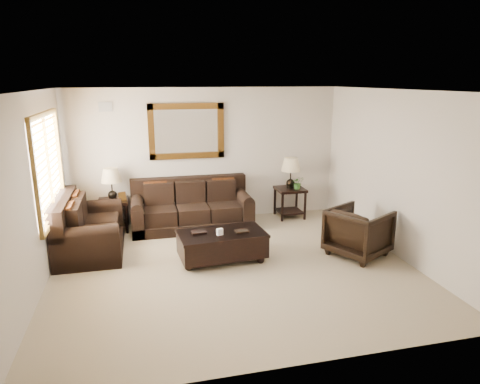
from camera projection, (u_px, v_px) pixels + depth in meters
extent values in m
cube|color=gray|center=(233.00, 266.00, 6.72)|extent=(5.50, 5.00, 0.01)
cube|color=white|center=(232.00, 90.00, 6.03)|extent=(5.50, 5.00, 0.01)
cube|color=beige|center=(206.00, 155.00, 8.73)|extent=(5.50, 0.01, 2.70)
cube|color=beige|center=(290.00, 244.00, 4.03)|extent=(5.50, 0.01, 2.70)
cube|color=beige|center=(34.00, 194.00, 5.76)|extent=(0.01, 5.00, 2.70)
cube|color=beige|center=(397.00, 174.00, 7.00)|extent=(0.01, 5.00, 2.70)
cube|color=white|center=(46.00, 167.00, 6.56)|extent=(0.01, 1.80, 1.50)
cube|color=brown|center=(43.00, 115.00, 6.36)|extent=(0.06, 1.96, 0.08)
cube|color=brown|center=(55.00, 216.00, 6.77)|extent=(0.06, 1.96, 0.08)
cube|color=brown|center=(35.00, 180.00, 5.68)|extent=(0.06, 0.08, 1.50)
cube|color=brown|center=(59.00, 156.00, 7.45)|extent=(0.06, 0.08, 1.50)
cube|color=brown|center=(49.00, 167.00, 6.57)|extent=(0.05, 0.05, 1.50)
cube|color=#4D330F|center=(187.00, 131.00, 8.48)|extent=(1.50, 0.06, 1.10)
cube|color=white|center=(187.00, 131.00, 8.50)|extent=(1.26, 0.01, 0.86)
cube|color=#999999|center=(105.00, 107.00, 8.03)|extent=(0.25, 0.02, 0.18)
cube|color=black|center=(192.00, 223.00, 8.47)|extent=(2.32, 1.00, 0.19)
cube|color=black|center=(189.00, 188.00, 8.68)|extent=(2.32, 0.23, 0.47)
cube|color=black|center=(160.00, 214.00, 8.25)|extent=(0.59, 0.82, 0.28)
cube|color=black|center=(192.00, 212.00, 8.39)|extent=(0.59, 0.82, 0.28)
cube|color=black|center=(223.00, 210.00, 8.53)|extent=(0.59, 0.82, 0.28)
cube|color=black|center=(138.00, 218.00, 8.19)|extent=(0.23, 1.00, 0.56)
cylinder|color=black|center=(137.00, 204.00, 8.12)|extent=(0.23, 0.98, 0.23)
cube|color=black|center=(243.00, 210.00, 8.66)|extent=(0.23, 1.00, 0.56)
cylinder|color=black|center=(243.00, 197.00, 8.59)|extent=(0.23, 0.98, 0.23)
cube|color=#58270B|center=(156.00, 193.00, 8.34)|extent=(0.44, 0.19, 0.45)
cube|color=#58270B|center=(223.00, 189.00, 8.65)|extent=(0.44, 0.19, 0.45)
cube|color=black|center=(92.00, 245.00, 7.32)|extent=(1.03, 1.74, 0.20)
cube|color=black|center=(64.00, 212.00, 7.07)|extent=(0.24, 1.74, 0.49)
cube|color=black|center=(90.00, 238.00, 6.96)|extent=(0.84, 0.60, 0.29)
cube|color=black|center=(94.00, 226.00, 7.56)|extent=(0.84, 0.60, 0.29)
cube|color=black|center=(86.00, 252.00, 6.57)|extent=(1.03, 0.24, 0.57)
cylinder|color=black|center=(85.00, 234.00, 6.49)|extent=(1.01, 0.24, 0.24)
cube|color=black|center=(95.00, 221.00, 7.97)|extent=(1.03, 0.24, 0.57)
cylinder|color=black|center=(94.00, 206.00, 7.90)|extent=(1.01, 0.24, 0.24)
cube|color=#58270B|center=(73.00, 218.00, 6.77)|extent=(0.20, 0.46, 0.47)
cube|color=#58270B|center=(79.00, 205.00, 7.46)|extent=(0.20, 0.46, 0.47)
cube|color=black|center=(113.00, 201.00, 8.20)|extent=(0.56, 0.56, 0.05)
cube|color=black|center=(115.00, 224.00, 8.32)|extent=(0.47, 0.47, 0.03)
cylinder|color=black|center=(100.00, 221.00, 8.00)|extent=(0.05, 0.05, 0.56)
cylinder|color=black|center=(127.00, 219.00, 8.11)|extent=(0.05, 0.05, 0.56)
cylinder|color=black|center=(102.00, 214.00, 8.45)|extent=(0.05, 0.05, 0.56)
cylinder|color=black|center=(127.00, 212.00, 8.56)|extent=(0.05, 0.05, 0.56)
sphere|color=black|center=(112.00, 195.00, 8.17)|extent=(0.17, 0.17, 0.17)
cylinder|color=black|center=(112.00, 186.00, 8.12)|extent=(0.02, 0.02, 0.37)
cone|color=tan|center=(111.00, 175.00, 8.07)|extent=(0.39, 0.39, 0.26)
cube|color=#4D330F|center=(122.00, 196.00, 8.12)|extent=(0.15, 0.10, 0.17)
cube|color=black|center=(290.00, 189.00, 8.99)|extent=(0.58, 0.58, 0.05)
cube|color=black|center=(289.00, 211.00, 9.12)|extent=(0.49, 0.49, 0.03)
cylinder|color=black|center=(282.00, 208.00, 8.79)|extent=(0.05, 0.05, 0.58)
cylinder|color=black|center=(305.00, 206.00, 8.90)|extent=(0.05, 0.05, 0.58)
cylinder|color=black|center=(275.00, 201.00, 9.25)|extent=(0.05, 0.05, 0.58)
cylinder|color=black|center=(297.00, 200.00, 9.36)|extent=(0.05, 0.05, 0.58)
sphere|color=black|center=(290.00, 183.00, 8.96)|extent=(0.18, 0.18, 0.18)
cylinder|color=black|center=(291.00, 174.00, 8.91)|extent=(0.03, 0.03, 0.38)
cone|color=tan|center=(291.00, 164.00, 8.86)|extent=(0.40, 0.40, 0.27)
sphere|color=black|center=(189.00, 267.00, 6.59)|extent=(0.13, 0.13, 0.13)
sphere|color=black|center=(260.00, 260.00, 6.85)|extent=(0.13, 0.13, 0.13)
sphere|color=black|center=(185.00, 254.00, 7.09)|extent=(0.13, 0.13, 0.13)
sphere|color=black|center=(252.00, 248.00, 7.34)|extent=(0.13, 0.13, 0.13)
cube|color=black|center=(222.00, 244.00, 6.91)|extent=(1.42, 0.84, 0.38)
cube|color=black|center=(222.00, 234.00, 6.87)|extent=(1.44, 0.86, 0.04)
cube|color=black|center=(199.00, 232.00, 6.82)|extent=(0.24, 0.18, 0.03)
cube|color=black|center=(242.00, 231.00, 6.88)|extent=(0.22, 0.16, 0.03)
cube|color=white|center=(220.00, 232.00, 6.74)|extent=(0.11, 0.09, 0.10)
imported|color=black|center=(359.00, 230.00, 7.07)|extent=(1.12, 1.14, 0.89)
imported|color=#2C591E|center=(298.00, 184.00, 8.89)|extent=(0.29, 0.31, 0.21)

